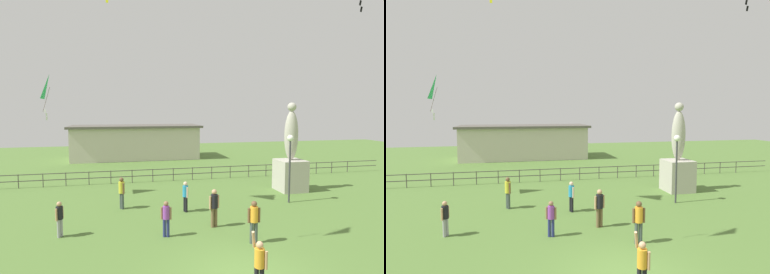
{
  "view_description": "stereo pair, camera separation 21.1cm",
  "coord_description": "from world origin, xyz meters",
  "views": [
    {
      "loc": [
        -3.66,
        -8.88,
        5.22
      ],
      "look_at": [
        -0.08,
        6.92,
        3.87
      ],
      "focal_mm": 29.4,
      "sensor_mm": 36.0,
      "label": 1
    },
    {
      "loc": [
        -3.45,
        -8.93,
        5.22
      ],
      "look_at": [
        -0.08,
        6.92,
        3.87
      ],
      "focal_mm": 29.4,
      "sensor_mm": 36.0,
      "label": 2
    }
  ],
  "objects": [
    {
      "name": "kite_2",
      "position": [
        -7.69,
        11.01,
        6.55
      ],
      "size": [
        0.66,
        0.82,
        2.67
      ],
      "color": "#1EB759"
    },
    {
      "name": "pavilion_building",
      "position": [
        -2.07,
        26.0,
        1.84
      ],
      "size": [
        13.86,
        5.4,
        3.64
      ],
      "color": "beige",
      "rests_on": "ground_plane"
    },
    {
      "name": "person_0",
      "position": [
        -3.69,
        7.93,
        0.97
      ],
      "size": [
        0.31,
        0.46,
        1.69
      ],
      "color": "#3F4C47",
      "rests_on": "ground_plane"
    },
    {
      "name": "waterfront_railing",
      "position": [
        -0.44,
        14.0,
        0.63
      ],
      "size": [
        36.04,
        0.06,
        0.95
      ],
      "color": "#4C4742",
      "rests_on": "ground_plane"
    },
    {
      "name": "person_4",
      "position": [
        0.35,
        4.32,
        0.99
      ],
      "size": [
        0.5,
        0.32,
        1.72
      ],
      "color": "brown",
      "rests_on": "ground_plane"
    },
    {
      "name": "person_5",
      "position": [
        -1.91,
        3.69,
        0.87
      ],
      "size": [
        0.44,
        0.28,
        1.51
      ],
      "color": "navy",
      "rests_on": "ground_plane"
    },
    {
      "name": "statue_monument",
      "position": [
        7.1,
        9.48,
        1.8
      ],
      "size": [
        1.71,
        1.71,
        5.75
      ],
      "color": "#B2AD9E",
      "rests_on": "ground_plane"
    },
    {
      "name": "lamppost",
      "position": [
        5.62,
        7.02,
        2.86
      ],
      "size": [
        0.36,
        0.36,
        3.87
      ],
      "color": "#38383D",
      "rests_on": "ground_plane"
    },
    {
      "name": "person_1",
      "position": [
        -6.2,
        4.65,
        0.86
      ],
      "size": [
        0.28,
        0.4,
        1.5
      ],
      "color": "#99999E",
      "rests_on": "ground_plane"
    },
    {
      "name": "person_3",
      "position": [
        1.37,
        2.3,
        0.98
      ],
      "size": [
        0.51,
        0.32,
        1.71
      ],
      "color": "#3F4C47",
      "rests_on": "ground_plane"
    },
    {
      "name": "person_2",
      "position": [
        -0.48,
        6.7,
        0.91
      ],
      "size": [
        0.29,
        0.46,
        1.58
      ],
      "color": "black",
      "rests_on": "ground_plane"
    },
    {
      "name": "person_6",
      "position": [
        0.11,
        -0.92,
        0.91
      ],
      "size": [
        0.42,
        0.43,
        1.81
      ],
      "color": "black",
      "rests_on": "ground_plane"
    }
  ]
}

